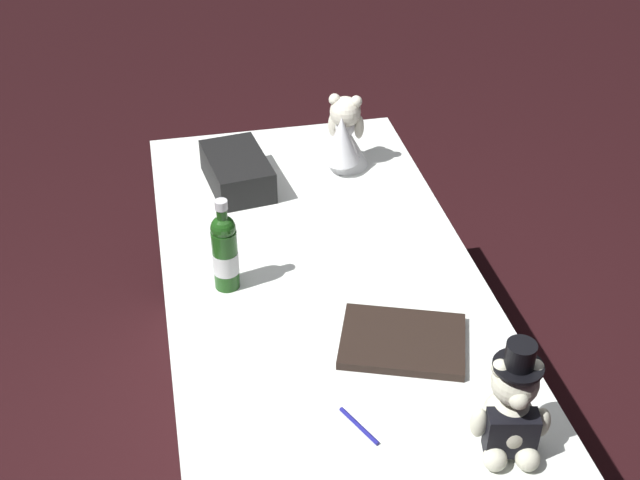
{
  "coord_description": "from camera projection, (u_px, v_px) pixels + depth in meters",
  "views": [
    {
      "loc": [
        -1.82,
        0.38,
        2.18
      ],
      "look_at": [
        0.0,
        0.0,
        0.85
      ],
      "focal_mm": 47.15,
      "sensor_mm": 36.0,
      "label": 1
    }
  ],
  "objects": [
    {
      "name": "reception_table",
      "position": [
        320.0,
        367.0,
        2.56
      ],
      "size": [
        1.7,
        0.86,
        0.75
      ],
      "primitive_type": "cube",
      "color": "white",
      "rests_on": "ground_plane"
    },
    {
      "name": "signing_pen",
      "position": [
        357.0,
        424.0,
        1.87
      ],
      "size": [
        0.13,
        0.07,
        0.01
      ],
      "color": "navy",
      "rests_on": "reception_table"
    },
    {
      "name": "gift_case_black",
      "position": [
        237.0,
        171.0,
        2.67
      ],
      "size": [
        0.31,
        0.21,
        0.11
      ],
      "color": "black",
      "rests_on": "reception_table"
    },
    {
      "name": "ground_plane",
      "position": [
        320.0,
        450.0,
        2.78
      ],
      "size": [
        12.0,
        12.0,
        0.0
      ],
      "primitive_type": "plane",
      "color": "black"
    },
    {
      "name": "teddy_bear_bride",
      "position": [
        344.0,
        136.0,
        2.74
      ],
      "size": [
        0.21,
        0.18,
        0.25
      ],
      "color": "white",
      "rests_on": "reception_table"
    },
    {
      "name": "guestbook",
      "position": [
        403.0,
        341.0,
        2.08
      ],
      "size": [
        0.32,
        0.36,
        0.02
      ],
      "primitive_type": "cube",
      "rotation": [
        0.0,
        0.0,
        -0.35
      ],
      "color": "black",
      "rests_on": "reception_table"
    },
    {
      "name": "teddy_bear_groom",
      "position": [
        511.0,
        411.0,
        1.76
      ],
      "size": [
        0.16,
        0.17,
        0.29
      ],
      "color": "beige",
      "rests_on": "reception_table"
    },
    {
      "name": "champagne_bottle",
      "position": [
        225.0,
        251.0,
        2.22
      ],
      "size": [
        0.07,
        0.07,
        0.27
      ],
      "color": "#1A4715",
      "rests_on": "reception_table"
    }
  ]
}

